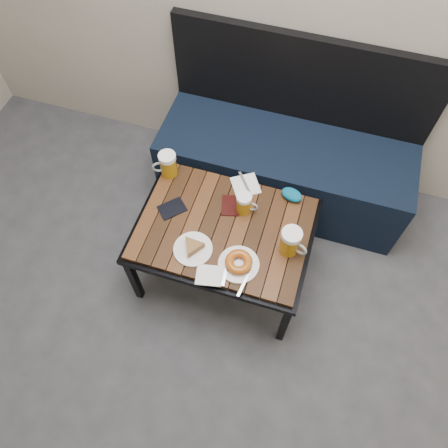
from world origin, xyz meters
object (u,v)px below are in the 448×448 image
(passport_burgundy, at_px, (231,205))
(knit_pouch, at_px, (292,195))
(cafe_table, at_px, (224,232))
(bench, at_px, (284,162))
(beer_mug_centre, at_px, (244,204))
(beer_mug_right, at_px, (291,242))
(plate_bagel, at_px, (239,263))
(plate_pie, at_px, (193,248))
(passport_navy, at_px, (172,208))
(beer_mug_left, at_px, (168,164))

(passport_burgundy, relative_size, knit_pouch, 1.10)
(cafe_table, bearing_deg, bench, 75.11)
(bench, distance_m, beer_mug_centre, 0.59)
(beer_mug_centre, bearing_deg, beer_mug_right, -31.89)
(bench, height_order, plate_bagel, bench)
(passport_burgundy, bearing_deg, plate_pie, -123.15)
(bench, xyz_separation_m, knit_pouch, (0.10, -0.37, 0.22))
(cafe_table, relative_size, passport_burgundy, 7.04)
(plate_pie, bearing_deg, passport_burgundy, 71.50)
(plate_pie, height_order, passport_navy, plate_pie)
(beer_mug_left, xyz_separation_m, knit_pouch, (0.63, 0.04, -0.05))
(beer_mug_right, bearing_deg, cafe_table, -165.49)
(plate_bagel, height_order, knit_pouch, plate_bagel)
(beer_mug_centre, height_order, plate_pie, beer_mug_centre)
(cafe_table, relative_size, plate_bagel, 3.45)
(beer_mug_right, xyz_separation_m, plate_bagel, (-0.20, -0.15, -0.05))
(cafe_table, xyz_separation_m, passport_navy, (-0.27, 0.02, 0.05))
(passport_navy, bearing_deg, beer_mug_right, 39.28)
(bench, height_order, beer_mug_left, bench)
(plate_bagel, distance_m, knit_pouch, 0.45)
(beer_mug_left, distance_m, plate_bagel, 0.63)
(beer_mug_left, height_order, passport_navy, beer_mug_left)
(plate_pie, xyz_separation_m, knit_pouch, (0.37, 0.42, 0.00))
(bench, xyz_separation_m, passport_navy, (-0.44, -0.61, 0.20))
(cafe_table, bearing_deg, knit_pouch, 44.38)
(plate_pie, distance_m, knit_pouch, 0.55)
(cafe_table, distance_m, passport_navy, 0.28)
(bench, bearing_deg, beer_mug_right, -77.20)
(plate_pie, xyz_separation_m, plate_bagel, (0.22, -0.01, 0.00))
(beer_mug_left, bearing_deg, cafe_table, 122.71)
(plate_pie, relative_size, passport_navy, 1.44)
(plate_pie, height_order, plate_bagel, same)
(beer_mug_right, relative_size, knit_pouch, 1.36)
(beer_mug_left, bearing_deg, bench, -167.99)
(passport_navy, height_order, knit_pouch, knit_pouch)
(bench, relative_size, beer_mug_left, 10.08)
(passport_navy, xyz_separation_m, knit_pouch, (0.54, 0.24, 0.02))
(passport_navy, bearing_deg, passport_burgundy, 64.85)
(beer_mug_left, height_order, plate_bagel, beer_mug_left)
(cafe_table, bearing_deg, beer_mug_right, -4.51)
(plate_pie, distance_m, passport_burgundy, 0.30)
(plate_pie, bearing_deg, bench, 71.29)
(bench, distance_m, passport_burgundy, 0.57)
(plate_pie, bearing_deg, beer_mug_right, 17.59)
(beer_mug_left, relative_size, knit_pouch, 1.28)
(beer_mug_left, bearing_deg, beer_mug_centre, 140.56)
(beer_mug_left, xyz_separation_m, beer_mug_centre, (0.43, -0.10, -0.01))
(beer_mug_right, distance_m, plate_bagel, 0.25)
(beer_mug_right, distance_m, knit_pouch, 0.29)
(bench, bearing_deg, passport_navy, -125.71)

